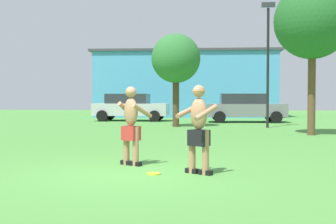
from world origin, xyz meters
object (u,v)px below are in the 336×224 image
(car_gray_mid_lot, at_px, (245,107))
(tree_right_field, at_px, (312,22))
(car_silver_near_post, at_px, (130,107))
(lamp_post, at_px, (268,51))
(player_in_red, at_px, (131,124))
(tree_left_field, at_px, (176,59))
(player_with_cap, at_px, (199,125))
(frisbee, at_px, (154,174))

(car_gray_mid_lot, distance_m, tree_right_field, 9.36)
(car_silver_near_post, relative_size, lamp_post, 0.77)
(car_gray_mid_lot, bearing_deg, player_in_red, -102.82)
(car_gray_mid_lot, xyz_separation_m, tree_left_field, (-3.58, -4.19, 2.35))
(player_in_red, bearing_deg, lamp_post, 69.97)
(player_with_cap, bearing_deg, car_silver_near_post, 102.71)
(player_in_red, bearing_deg, tree_right_field, 55.73)
(player_with_cap, bearing_deg, frisbee, -173.46)
(lamp_post, bearing_deg, car_silver_near_post, 142.91)
(player_in_red, height_order, lamp_post, lamp_post)
(car_silver_near_post, relative_size, tree_left_field, 1.00)
(player_in_red, relative_size, car_silver_near_post, 0.38)
(lamp_post, bearing_deg, car_gray_mid_lot, 98.12)
(player_in_red, distance_m, car_silver_near_post, 17.78)
(player_with_cap, height_order, tree_right_field, tree_right_field)
(player_with_cap, height_order, tree_left_field, tree_left_field)
(player_in_red, xyz_separation_m, lamp_post, (4.42, 12.12, 2.63))
(lamp_post, relative_size, tree_left_field, 1.30)
(player_in_red, distance_m, frisbee, 1.51)
(player_with_cap, distance_m, car_silver_near_post, 19.04)
(car_gray_mid_lot, distance_m, tree_left_field, 5.99)
(frisbee, relative_size, tree_left_field, 0.06)
(car_silver_near_post, xyz_separation_m, car_gray_mid_lot, (6.56, -0.95, 0.00))
(frisbee, height_order, lamp_post, lamp_post)
(player_in_red, xyz_separation_m, car_silver_near_post, (-2.78, 17.56, -0.04))
(car_silver_near_post, bearing_deg, player_in_red, -81.02)
(car_silver_near_post, bearing_deg, lamp_post, -37.09)
(player_in_red, height_order, car_silver_near_post, player_in_red)
(player_in_red, distance_m, tree_left_field, 12.64)
(car_silver_near_post, bearing_deg, player_with_cap, -77.29)
(frisbee, distance_m, tree_left_field, 13.90)
(tree_right_field, bearing_deg, car_silver_near_post, 130.88)
(lamp_post, bearing_deg, tree_left_field, 175.92)
(lamp_post, distance_m, tree_right_field, 4.28)
(player_in_red, relative_size, lamp_post, 0.29)
(player_in_red, relative_size, car_gray_mid_lot, 0.38)
(player_in_red, bearing_deg, tree_left_field, 89.09)
(player_with_cap, xyz_separation_m, player_in_red, (-1.41, 1.01, -0.04))
(car_silver_near_post, bearing_deg, car_gray_mid_lot, -8.27)
(frisbee, relative_size, car_silver_near_post, 0.06)
(tree_right_field, bearing_deg, frisbee, -118.13)
(frisbee, bearing_deg, tree_left_field, 91.65)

